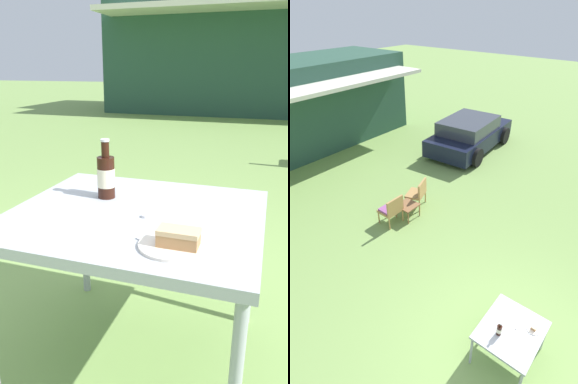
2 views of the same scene
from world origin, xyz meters
TOP-DOWN VIEW (x-y plane):
  - ground_plane at (0.00, 0.00)m, footprint 60.00×60.00m
  - patio_table at (0.00, 0.00)m, footprint 0.98×0.86m
  - cake_on_plate at (0.22, -0.25)m, footprint 0.21×0.21m
  - cola_bottle_near at (-0.18, 0.12)m, footprint 0.08×0.08m
  - fork at (0.17, -0.26)m, footprint 0.17×0.07m
  - loose_bottle_cap at (0.05, -0.04)m, footprint 0.03×0.03m

SIDE VIEW (x-z plane):
  - ground_plane at x=0.00m, z-range 0.00..0.00m
  - patio_table at x=0.00m, z-range 0.29..0.98m
  - fork at x=0.17m, z-range 0.69..0.70m
  - loose_bottle_cap at x=0.05m, z-range 0.69..0.70m
  - cake_on_plate at x=0.22m, z-range 0.68..0.75m
  - cola_bottle_near at x=-0.18m, z-range 0.66..0.92m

